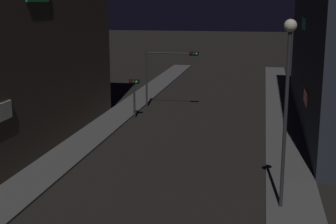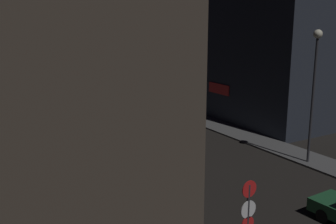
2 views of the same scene
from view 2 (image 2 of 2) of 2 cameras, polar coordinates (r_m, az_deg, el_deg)
sidewalk_left at (r=35.23m, az=-17.03°, el=-2.41°), size 2.52×64.78×0.12m
sidewalk_right at (r=40.25m, az=1.40°, el=0.07°), size 2.52×64.78×0.12m
building_facade_right at (r=42.86m, az=7.51°, el=11.75°), size 8.67×26.85×16.42m
traffic_light_overhead at (r=38.69m, az=-13.89°, el=4.66°), size 4.65×0.41×5.07m
traffic_light_left_kerb at (r=34.42m, az=-14.55°, el=1.29°), size 0.80×0.42×3.21m
street_lamp_near_block at (r=26.45m, az=19.87°, el=5.23°), size 0.54×0.54×8.32m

